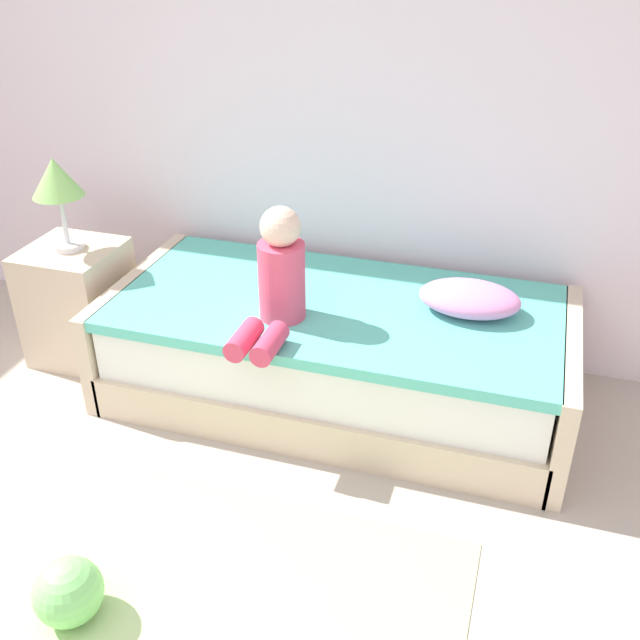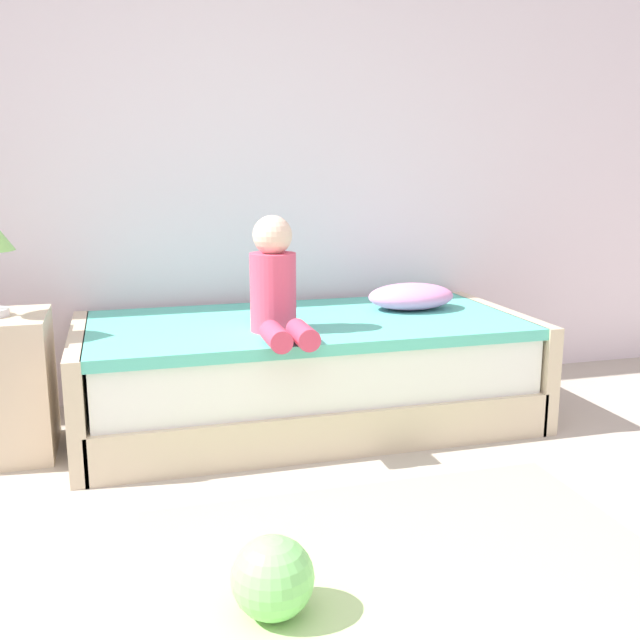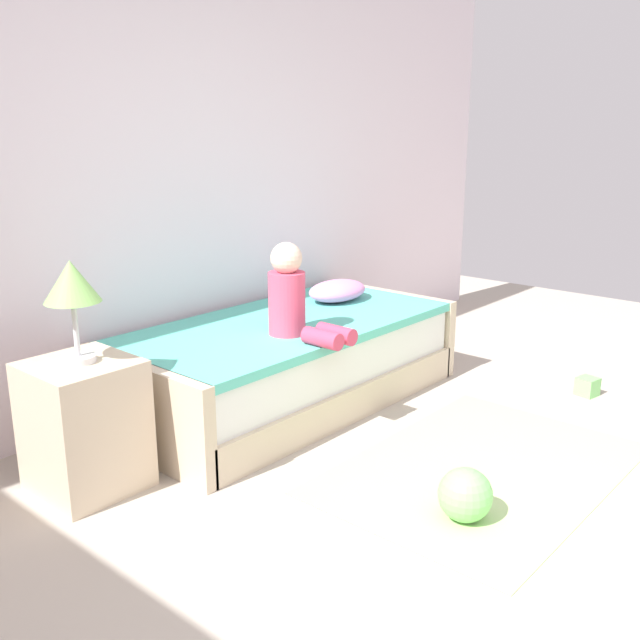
# 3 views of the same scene
# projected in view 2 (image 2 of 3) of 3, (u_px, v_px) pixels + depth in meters

# --- Properties ---
(wall_rear) EXTENTS (7.20, 0.10, 2.90)m
(wall_rear) POSITION_uv_depth(u_px,v_px,m) (143.00, 115.00, 3.56)
(wall_rear) COLOR white
(wall_rear) RESTS_ON ground
(bed) EXTENTS (2.11, 1.00, 0.50)m
(bed) POSITION_uv_depth(u_px,v_px,m) (306.00, 372.00, 3.43)
(bed) COLOR beige
(bed) RESTS_ON ground
(child_figure) EXTENTS (0.20, 0.51, 0.50)m
(child_figure) POSITION_uv_depth(u_px,v_px,m) (275.00, 286.00, 3.07)
(child_figure) COLOR #E04C6B
(child_figure) RESTS_ON bed
(pillow) EXTENTS (0.44, 0.30, 0.13)m
(pillow) POSITION_uv_depth(u_px,v_px,m) (411.00, 296.00, 3.61)
(pillow) COLOR #EA8CC6
(pillow) RESTS_ON bed
(toy_ball) EXTENTS (0.23, 0.23, 0.23)m
(toy_ball) POSITION_uv_depth(u_px,v_px,m) (273.00, 578.00, 1.95)
(toy_ball) COLOR #7FD872
(toy_ball) RESTS_ON ground
(area_rug) EXTENTS (1.60, 1.10, 0.01)m
(area_rug) POSITION_uv_depth(u_px,v_px,m) (406.00, 559.00, 2.25)
(area_rug) COLOR #B2D189
(area_rug) RESTS_ON ground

